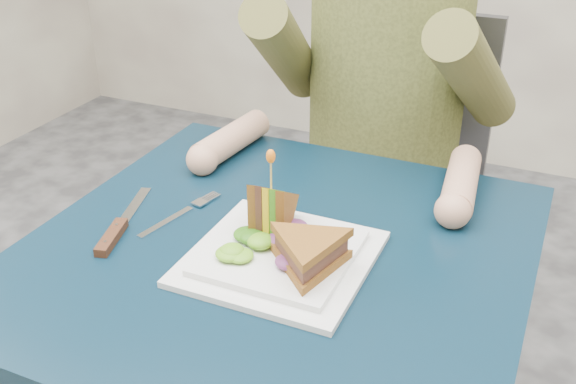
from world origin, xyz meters
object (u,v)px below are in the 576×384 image
at_px(diner, 387,39).
at_px(plate, 280,256).
at_px(sandwich_upright, 271,211).
at_px(knife, 116,231).
at_px(table, 277,288).
at_px(sandwich_flat, 309,253).
at_px(chair, 390,177).
at_px(fork, 178,215).

relative_size(diner, plate, 2.87).
height_order(sandwich_upright, knife, sandwich_upright).
xyz_separation_m(table, sandwich_flat, (0.08, -0.06, 0.12)).
distance_m(table, sandwich_upright, 0.13).
bearing_deg(diner, sandwich_upright, -91.37).
height_order(chair, knife, chair).
distance_m(sandwich_upright, knife, 0.25).
bearing_deg(plate, knife, -172.14).
distance_m(table, plate, 0.10).
height_order(table, fork, fork).
distance_m(chair, fork, 0.70).
height_order(diner, plate, diner).
distance_m(sandwich_flat, sandwich_upright, 0.11).
distance_m(sandwich_upright, fork, 0.18).
relative_size(diner, sandwich_flat, 3.79).
bearing_deg(fork, sandwich_upright, -1.81).
height_order(diner, sandwich_upright, diner).
bearing_deg(table, sandwich_upright, 140.65).
bearing_deg(fork, chair, 73.85).
bearing_deg(chair, sandwich_upright, -91.13).
height_order(table, sandwich_flat, sandwich_flat).
relative_size(chair, plate, 3.58).
xyz_separation_m(sandwich_flat, knife, (-0.32, -0.01, -0.04)).
xyz_separation_m(chair, knife, (-0.25, -0.73, 0.20)).
relative_size(table, sandwich_flat, 3.82).
relative_size(table, plate, 2.88).
distance_m(plate, sandwich_upright, 0.07).
relative_size(chair, sandwich_upright, 7.10).
bearing_deg(diner, table, -90.00).
xyz_separation_m(diner, sandwich_flat, (0.08, -0.61, -0.14)).
bearing_deg(chair, knife, -108.61).
bearing_deg(diner, sandwich_flat, -82.74).
height_order(diner, knife, diner).
xyz_separation_m(chair, fork, (-0.19, -0.64, 0.19)).
relative_size(plate, fork, 1.47).
bearing_deg(sandwich_flat, diner, 97.26).
relative_size(table, diner, 1.01).
distance_m(chair, knife, 0.80).
bearing_deg(plate, sandwich_upright, 128.11).
bearing_deg(fork, plate, -13.57).
distance_m(table, sandwich_flat, 0.16).
xyz_separation_m(sandwich_upright, fork, (-0.17, 0.01, -0.05)).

